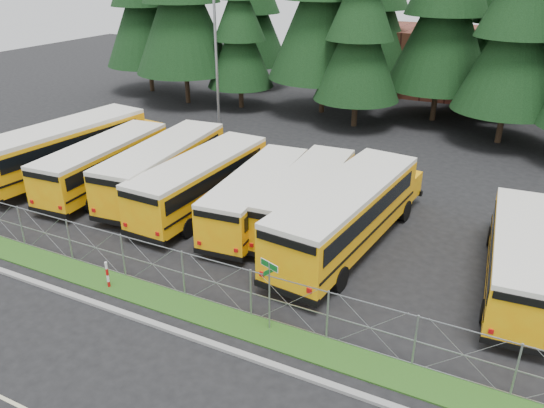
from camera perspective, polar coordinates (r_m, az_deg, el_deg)
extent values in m
plane|color=black|center=(21.82, -5.64, -9.02)|extent=(120.00, 120.00, 0.00)
cube|color=gray|center=(19.76, -10.50, -13.26)|extent=(50.00, 0.25, 0.12)
cube|color=#1B4413|center=(20.66, -8.16, -11.25)|extent=(50.00, 1.40, 0.06)
cube|color=brown|center=(56.06, 22.82, 13.64)|extent=(22.00, 10.00, 6.00)
cylinder|color=gray|center=(18.79, -0.28, -9.94)|extent=(0.06, 0.06, 2.80)
cube|color=#0D5D1C|center=(18.09, -0.29, -6.61)|extent=(0.76, 0.29, 0.22)
cube|color=white|center=(18.09, -0.29, -6.61)|extent=(0.80, 0.30, 0.26)
cube|color=#0D5D1C|center=(18.21, -0.29, -7.25)|extent=(0.21, 0.53, 0.18)
cylinder|color=#B20C0C|center=(22.43, -17.27, -7.31)|extent=(0.11, 0.11, 1.20)
cylinder|color=gray|center=(39.65, -5.96, 14.39)|extent=(0.20, 0.20, 10.00)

